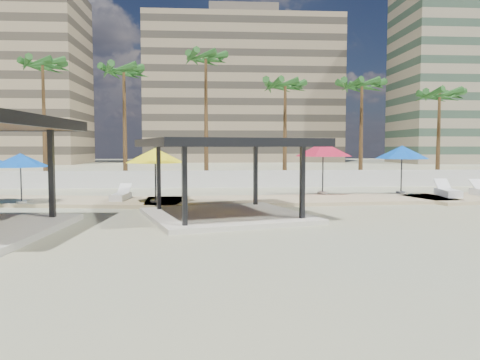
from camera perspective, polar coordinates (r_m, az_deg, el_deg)
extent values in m
plane|color=tan|center=(17.54, 5.47, -5.36)|extent=(200.00, 200.00, 0.00)
cube|color=#C6B284|center=(26.39, -24.20, -2.42)|extent=(16.40, 6.19, 0.24)
cube|color=#C6B284|center=(24.72, 7.43, -2.51)|extent=(16.24, 5.11, 0.24)
cube|color=silver|center=(33.28, 1.03, 0.13)|extent=(56.00, 0.30, 1.20)
cube|color=#847259|center=(95.98, 0.27, 10.67)|extent=(38.00, 16.00, 28.00)
cube|color=#595147|center=(98.90, 0.27, 19.45)|extent=(13.30, 9.60, 2.40)
cube|color=beige|center=(18.98, -1.77, -4.35)|extent=(7.47, 7.47, 0.18)
cube|color=black|center=(16.01, -6.78, -0.71)|extent=(0.20, 0.20, 2.72)
cube|color=black|center=(20.42, -9.89, 0.27)|extent=(0.20, 0.20, 2.72)
cube|color=black|center=(17.67, 7.61, -0.28)|extent=(0.20, 0.20, 2.72)
cube|color=black|center=(21.74, 1.90, 0.55)|extent=(0.20, 0.20, 2.72)
cube|color=brown|center=(18.78, -1.79, 4.54)|extent=(7.70, 7.70, 0.25)
cube|color=black|center=(15.90, 1.87, 4.64)|extent=(6.00, 1.94, 0.31)
cube|color=black|center=(21.71, -4.46, 4.46)|extent=(6.00, 1.94, 0.31)
cube|color=black|center=(18.00, -11.11, 4.49)|extent=(1.94, 6.00, 0.31)
cube|color=black|center=(20.00, 6.60, 4.48)|extent=(1.94, 6.00, 0.31)
cube|color=black|center=(18.97, -21.99, 0.74)|extent=(0.21, 0.21, 3.29)
cube|color=black|center=(16.06, -22.53, 6.60)|extent=(0.62, 7.55, 0.37)
cylinder|color=beige|center=(23.17, -10.24, -2.52)|extent=(0.51, 0.51, 0.12)
cylinder|color=#262628|center=(23.07, -10.27, 0.35)|extent=(0.07, 0.07, 2.45)
cone|color=#FFF219|center=(23.03, -10.30, 2.97)|extent=(3.38, 3.38, 0.72)
cylinder|color=beige|center=(27.20, 10.03, -1.54)|extent=(0.57, 0.57, 0.14)
cylinder|color=#262628|center=(27.11, 10.06, 1.21)|extent=(0.08, 0.08, 2.76)
cone|color=#B71A35|center=(27.08, 10.09, 3.72)|extent=(4.11, 4.11, 0.80)
cylinder|color=beige|center=(28.66, 19.03, -1.43)|extent=(0.54, 0.54, 0.13)
cylinder|color=#262628|center=(28.57, 19.09, 1.01)|extent=(0.08, 0.08, 2.58)
cone|color=blue|center=(28.54, 19.14, 3.23)|extent=(3.43, 3.43, 0.75)
cylinder|color=beige|center=(24.71, -25.07, -2.44)|extent=(0.46, 0.46, 0.11)
cylinder|color=#262628|center=(24.62, -25.14, -0.01)|extent=(0.06, 0.06, 2.22)
cone|color=blue|center=(24.58, -25.21, 2.21)|extent=(3.25, 3.25, 0.65)
cube|color=white|center=(24.64, -14.33, -2.03)|extent=(0.84, 1.93, 0.26)
cube|color=white|center=(24.62, -14.33, -1.66)|extent=(0.84, 1.93, 0.06)
cube|color=white|center=(25.30, -13.88, -0.99)|extent=(0.68, 0.71, 0.48)
cube|color=white|center=(28.01, 24.01, -1.49)|extent=(1.05, 2.29, 0.31)
cube|color=white|center=(27.99, 24.02, -1.11)|extent=(1.05, 2.29, 0.07)
cube|color=white|center=(28.78, 23.44, -0.43)|extent=(0.82, 0.85, 0.56)
cube|color=white|center=(29.57, 27.00, -0.46)|extent=(0.75, 0.78, 0.55)
cone|color=brown|center=(37.84, -22.76, 6.30)|extent=(0.36, 0.36, 9.14)
ellipsoid|color=#1F521C|center=(38.28, -22.94, 12.77)|extent=(3.00, 3.00, 1.80)
cone|color=brown|center=(35.75, -13.88, 6.24)|extent=(0.36, 0.36, 8.63)
ellipsoid|color=#1F521C|center=(36.15, -13.99, 12.69)|extent=(3.00, 3.00, 1.80)
cone|color=brown|center=(36.04, -4.16, 7.26)|extent=(0.36, 0.36, 9.81)
ellipsoid|color=#1F521C|center=(36.60, -4.19, 14.56)|extent=(3.00, 3.00, 1.80)
cone|color=brown|center=(35.97, 5.50, 5.61)|extent=(0.36, 0.36, 7.73)
ellipsoid|color=#1F521C|center=(36.25, 5.54, 11.33)|extent=(3.00, 3.00, 1.80)
cone|color=brown|center=(37.60, 14.55, 5.50)|extent=(0.36, 0.36, 7.83)
ellipsoid|color=#1F521C|center=(37.88, 14.65, 11.05)|extent=(3.00, 3.00, 1.80)
cone|color=brown|center=(39.53, 23.03, 4.68)|extent=(0.36, 0.36, 7.07)
ellipsoid|color=#1F521C|center=(39.72, 23.17, 9.42)|extent=(3.00, 3.00, 1.80)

